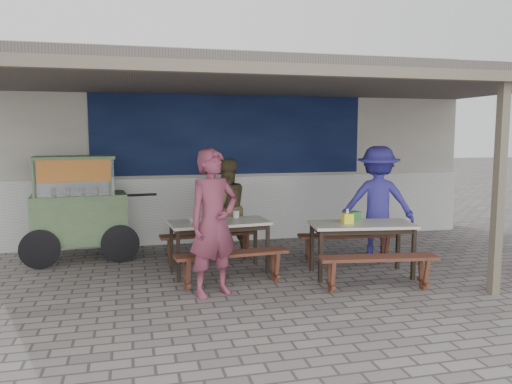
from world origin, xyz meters
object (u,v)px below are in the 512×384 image
at_px(bench_left_street, 232,261).
at_px(bench_right_wall, 347,241).
at_px(bench_right_street, 378,265).
at_px(donation_box, 353,216).
at_px(condiment_jar, 236,214).
at_px(condiment_bowl, 197,221).
at_px(table_left, 219,227).
at_px(patron_wall_side, 226,208).
at_px(table_right, 362,229).
at_px(bench_left_wall, 209,240).
at_px(patron_right_table, 378,202).
at_px(vendor_cart, 78,204).
at_px(tissue_box, 347,218).
at_px(patron_street_side, 214,223).

distance_m(bench_left_street, bench_right_wall, 2.09).
xyz_separation_m(bench_right_street, donation_box, (0.07, 0.91, 0.48)).
relative_size(condiment_jar, condiment_bowl, 0.47).
height_order(table_left, bench_left_street, table_left).
height_order(bench_right_street, patron_wall_side, patron_wall_side).
xyz_separation_m(bench_left_street, table_right, (1.86, 0.03, 0.33)).
bearing_deg(bench_right_street, patron_wall_side, 132.12).
relative_size(bench_left_wall, table_right, 1.02).
height_order(bench_left_wall, patron_right_table, patron_right_table).
bearing_deg(vendor_cart, table_right, -31.25).
bearing_deg(condiment_bowl, patron_wall_side, 59.60).
bearing_deg(vendor_cart, bench_left_wall, -22.78).
xyz_separation_m(table_left, patron_right_table, (2.65, 0.32, 0.23)).
height_order(patron_right_table, tissue_box, patron_right_table).
xyz_separation_m(bench_right_street, condiment_jar, (-1.51, 1.58, 0.46)).
height_order(bench_left_wall, vendor_cart, vendor_cart).
relative_size(table_right, patron_right_table, 0.83).
relative_size(bench_right_street, patron_street_side, 0.84).
relative_size(patron_right_table, condiment_jar, 17.46).
height_order(bench_left_street, patron_wall_side, patron_wall_side).
height_order(vendor_cart, condiment_jar, vendor_cart).
bearing_deg(vendor_cart, patron_right_table, -17.03).
distance_m(bench_left_street, table_right, 1.89).
relative_size(table_left, vendor_cart, 0.71).
bearing_deg(bench_left_street, patron_street_side, -137.66).
xyz_separation_m(patron_right_table, condiment_bowl, (-2.97, -0.38, -0.12)).
bearing_deg(condiment_bowl, bench_left_street, -57.57).
bearing_deg(patron_wall_side, donation_box, 127.69).
relative_size(bench_left_street, condiment_bowl, 6.93).
height_order(bench_right_wall, patron_wall_side, patron_wall_side).
xyz_separation_m(bench_left_wall, bench_right_street, (1.87, -1.98, 0.00)).
distance_m(bench_left_wall, patron_street_side, 1.74).
relative_size(table_left, bench_right_wall, 0.94).
bearing_deg(condiment_jar, patron_wall_side, 91.99).
relative_size(patron_right_table, donation_box, 9.19).
bearing_deg(bench_right_wall, bench_left_street, -151.41).
xyz_separation_m(patron_street_side, condiment_bowl, (-0.09, 0.91, -0.13)).
bearing_deg(tissue_box, vendor_cart, 153.53).
height_order(vendor_cart, donation_box, vendor_cart).
xyz_separation_m(table_right, donation_box, (-0.03, 0.22, 0.14)).
relative_size(vendor_cart, patron_right_table, 1.13).
bearing_deg(donation_box, condiment_jar, 157.12).
height_order(table_left, bench_right_street, table_left).
distance_m(vendor_cart, donation_box, 4.25).
xyz_separation_m(bench_right_wall, patron_street_side, (-2.25, -1.04, 0.57)).
xyz_separation_m(bench_left_wall, vendor_cart, (-1.96, 0.61, 0.56)).
xyz_separation_m(bench_right_street, patron_street_side, (-2.05, 0.35, 0.57)).
height_order(bench_left_wall, donation_box, donation_box).
xyz_separation_m(bench_left_street, bench_left_wall, (-0.11, 1.32, 0.00)).
height_order(patron_wall_side, donation_box, patron_wall_side).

